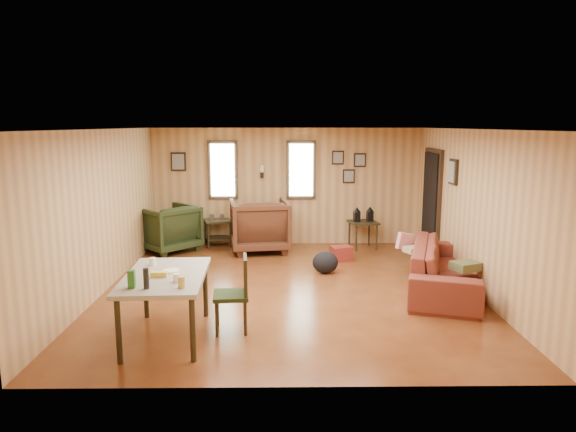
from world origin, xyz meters
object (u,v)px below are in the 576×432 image
end_table (218,228)px  recliner_brown (259,223)px  sofa (446,260)px  dining_table (165,280)px  recliner_green (168,226)px  side_table (363,220)px

end_table → recliner_brown: bearing=-26.3°
sofa → dining_table: dining_table is taller
sofa → end_table: bearing=70.0°
recliner_brown → end_table: recliner_brown is taller
recliner_green → side_table: recliner_green is taller
recliner_brown → dining_table: (-0.91, -4.18, 0.14)m
end_table → dining_table: size_ratio=0.43×
end_table → recliner_green: bearing=-155.4°
side_table → dining_table: bearing=-124.2°
recliner_green → end_table: (0.92, 0.42, -0.13)m
side_table → end_table: bearing=175.6°
recliner_brown → recliner_green: (-1.79, 0.01, -0.06)m
sofa → end_table: 4.76m
end_table → side_table: side_table is taller
end_table → sofa: bearing=-37.6°
recliner_brown → recliner_green: bearing=-8.8°
recliner_green → dining_table: recliner_green is taller
sofa → end_table: size_ratio=3.62×
recliner_brown → sofa: bearing=131.2°
sofa → recliner_green: 5.31m
side_table → recliner_brown: bearing=-174.3°
end_table → side_table: size_ratio=0.79×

